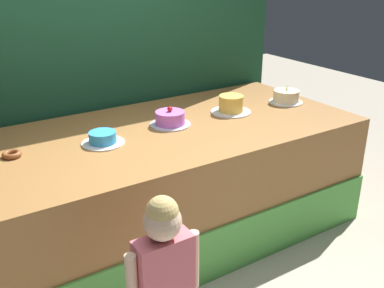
% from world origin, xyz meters
% --- Properties ---
extents(ground_plane, '(12.00, 12.00, 0.00)m').
position_xyz_m(ground_plane, '(0.00, 0.00, 0.00)').
color(ground_plane, '#BCB29E').
extents(stage_platform, '(3.42, 1.41, 0.91)m').
position_xyz_m(stage_platform, '(0.00, 0.69, 0.45)').
color(stage_platform, '#9E6B38').
rests_on(stage_platform, ground_plane).
extents(curtain_backdrop, '(3.65, 0.08, 2.91)m').
position_xyz_m(curtain_backdrop, '(0.00, 1.49, 1.46)').
color(curtain_backdrop, '#19472D').
rests_on(curtain_backdrop, ground_plane).
extents(child_figure, '(0.41, 0.19, 1.07)m').
position_xyz_m(child_figure, '(-0.45, -0.47, 0.69)').
color(child_figure, '#3F4C8C').
rests_on(child_figure, ground_plane).
extents(donut, '(0.13, 0.13, 0.04)m').
position_xyz_m(donut, '(-0.87, 0.77, 0.93)').
color(donut, brown).
rests_on(donut, stage_platform).
extents(cake_far_left, '(0.30, 0.30, 0.09)m').
position_xyz_m(cake_far_left, '(-0.29, 0.67, 0.95)').
color(cake_far_left, white).
rests_on(cake_far_left, stage_platform).
extents(cake_center_left, '(0.32, 0.32, 0.15)m').
position_xyz_m(cake_center_left, '(0.29, 0.74, 0.96)').
color(cake_center_left, silver).
rests_on(cake_center_left, stage_platform).
extents(cake_center_right, '(0.34, 0.34, 0.14)m').
position_xyz_m(cake_center_right, '(0.87, 0.74, 0.97)').
color(cake_center_right, silver).
rests_on(cake_center_right, stage_platform).
extents(cake_far_right, '(0.30, 0.30, 0.15)m').
position_xyz_m(cake_far_right, '(1.45, 0.70, 0.96)').
color(cake_far_right, white).
rests_on(cake_far_right, stage_platform).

